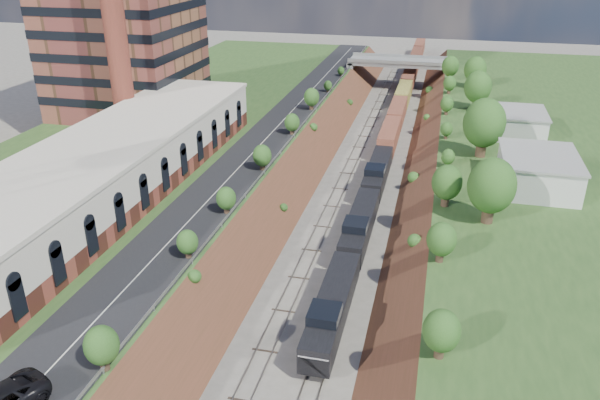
# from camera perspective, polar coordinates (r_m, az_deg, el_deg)

# --- Properties ---
(platform_left) EXTENTS (44.00, 180.00, 5.00)m
(platform_left) POSITION_cam_1_polar(r_m,az_deg,el_deg) (98.18, -13.49, 4.81)
(platform_left) COLOR #2C4E20
(platform_left) RESTS_ON ground
(platform_right) EXTENTS (44.00, 180.00, 5.00)m
(platform_right) POSITION_cam_1_polar(r_m,az_deg,el_deg) (90.73, 27.05, 1.08)
(platform_right) COLOR #2C4E20
(platform_right) RESTS_ON ground
(embankment_left) EXTENTS (10.00, 180.00, 10.00)m
(embankment_left) POSITION_cam_1_polar(r_m,az_deg,el_deg) (91.48, -0.92, 2.37)
(embankment_left) COLOR brown
(embankment_left) RESTS_ON ground
(embankment_right) EXTENTS (10.00, 180.00, 10.00)m
(embankment_right) POSITION_cam_1_polar(r_m,az_deg,el_deg) (88.88, 12.94, 1.04)
(embankment_right) COLOR brown
(embankment_right) RESTS_ON ground
(rail_left_track) EXTENTS (1.58, 180.00, 0.18)m
(rail_left_track) POSITION_cam_1_polar(r_m,az_deg,el_deg) (89.83, 4.28, 1.94)
(rail_left_track) COLOR gray
(rail_left_track) RESTS_ON ground
(rail_right_track) EXTENTS (1.58, 180.00, 0.18)m
(rail_right_track) POSITION_cam_1_polar(r_m,az_deg,el_deg) (89.21, 7.57, 1.62)
(rail_right_track) COLOR gray
(rail_right_track) RESTS_ON ground
(road) EXTENTS (8.00, 180.00, 0.10)m
(road) POSITION_cam_1_polar(r_m,az_deg,el_deg) (90.89, -3.70, 5.57)
(road) COLOR black
(road) RESTS_ON platform_left
(guardrail) EXTENTS (0.10, 171.00, 0.70)m
(guardrail) POSITION_cam_1_polar(r_m,az_deg,el_deg) (89.46, -1.22, 5.64)
(guardrail) COLOR #99999E
(guardrail) RESTS_ON platform_left
(commercial_building) EXTENTS (14.30, 62.30, 7.00)m
(commercial_building) POSITION_cam_1_polar(r_m,az_deg,el_deg) (75.89, -17.85, 3.29)
(commercial_building) COLOR brown
(commercial_building) RESTS_ON platform_left
(smokestack) EXTENTS (3.20, 3.20, 40.00)m
(smokestack) POSITION_cam_1_polar(r_m,az_deg,el_deg) (91.33, -17.84, 17.46)
(smokestack) COLOR brown
(smokestack) RESTS_ON platform_left
(overpass) EXTENTS (24.50, 8.30, 7.40)m
(overpass) POSITION_cam_1_polar(r_m,az_deg,el_deg) (147.32, 9.62, 12.59)
(overpass) COLOR gray
(overpass) RESTS_ON ground
(white_building_near) EXTENTS (9.00, 12.00, 4.00)m
(white_building_near) POSITION_cam_1_polar(r_m,az_deg,el_deg) (79.90, 22.17, 2.53)
(white_building_near) COLOR silver
(white_building_near) RESTS_ON platform_right
(white_building_far) EXTENTS (8.00, 10.00, 3.60)m
(white_building_far) POSITION_cam_1_polar(r_m,az_deg,el_deg) (100.60, 20.46, 6.99)
(white_building_far) COLOR silver
(white_building_far) RESTS_ON platform_right
(tree_right_large) EXTENTS (5.25, 5.25, 7.61)m
(tree_right_large) POSITION_cam_1_polar(r_m,az_deg,el_deg) (67.11, 18.19, 1.29)
(tree_right_large) COLOR #473323
(tree_right_large) RESTS_ON platform_right
(tree_left_crest) EXTENTS (2.45, 2.45, 3.55)m
(tree_left_crest) POSITION_cam_1_polar(r_m,az_deg,el_deg) (54.90, -12.48, -6.09)
(tree_left_crest) COLOR #473323
(tree_left_crest) RESTS_ON platform_left
(freight_train) EXTENTS (2.80, 158.25, 4.55)m
(freight_train) POSITION_cam_1_polar(r_m,az_deg,el_deg) (124.01, 9.75, 9.19)
(freight_train) COLOR black
(freight_train) RESTS_ON ground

